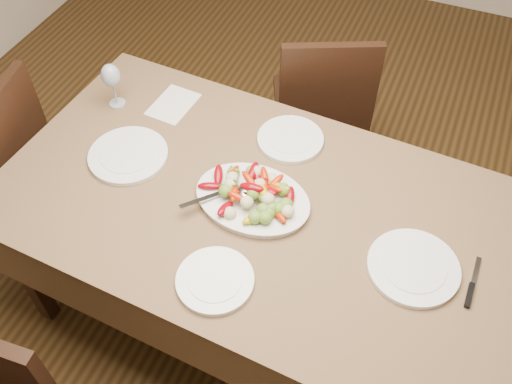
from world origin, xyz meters
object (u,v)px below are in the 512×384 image
at_px(plate_far, 290,139).
at_px(dining_table, 256,263).
at_px(plate_left, 128,155).
at_px(serving_platter, 253,200).
at_px(plate_near, 215,280).
at_px(chair_far, 319,104).
at_px(wine_glass, 113,84).
at_px(plate_right, 413,267).

bearing_deg(plate_far, dining_table, -90.38).
distance_m(dining_table, plate_left, 0.65).
bearing_deg(serving_platter, plate_near, -87.16).
relative_size(serving_platter, plate_left, 1.35).
height_order(chair_far, plate_near, chair_far).
relative_size(serving_platter, wine_glass, 1.95).
bearing_deg(plate_near, plate_left, 145.55).
distance_m(plate_near, wine_glass, 0.95).
bearing_deg(chair_far, plate_near, 67.83).
distance_m(plate_far, plate_near, 0.68).
distance_m(chair_far, plate_right, 1.17).
bearing_deg(chair_far, dining_table, 68.43).
height_order(dining_table, wine_glass, wine_glass).
bearing_deg(plate_right, dining_table, 174.38).
bearing_deg(wine_glass, dining_table, -20.13).
bearing_deg(plate_far, plate_near, -89.81).
bearing_deg(wine_glass, plate_right, -13.98).
height_order(serving_platter, plate_far, serving_platter).
bearing_deg(wine_glass, serving_platter, -20.48).
xyz_separation_m(dining_table, chair_far, (-0.05, 0.90, 0.10)).
relative_size(dining_table, wine_glass, 8.98).
xyz_separation_m(plate_left, plate_near, (0.53, -0.36, 0.00)).
bearing_deg(plate_far, plate_left, -149.37).
height_order(plate_left, plate_right, same).
bearing_deg(dining_table, wine_glass, 159.87).
relative_size(plate_left, plate_far, 1.17).
bearing_deg(plate_left, plate_near, -34.45).
distance_m(dining_table, wine_glass, 0.91).
distance_m(serving_platter, wine_glass, 0.77).
height_order(chair_far, wine_glass, wine_glass).
distance_m(serving_platter, plate_right, 0.58).
xyz_separation_m(plate_right, plate_far, (-0.56, 0.39, 0.00)).
bearing_deg(plate_far, plate_right, -34.82).
bearing_deg(dining_table, plate_left, 177.56).
distance_m(plate_left, plate_far, 0.61).
relative_size(plate_near, wine_glass, 1.20).
height_order(dining_table, plate_far, plate_far).
relative_size(dining_table, chair_far, 1.94).
height_order(plate_right, plate_near, same).
relative_size(serving_platter, plate_near, 1.62).
distance_m(serving_platter, plate_near, 0.34).
bearing_deg(wine_glass, plate_near, -39.80).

